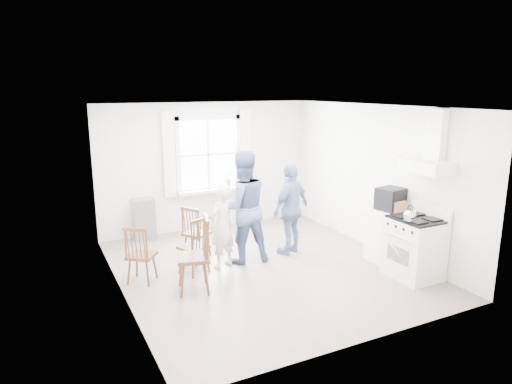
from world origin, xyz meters
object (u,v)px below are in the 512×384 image
windsor_chair_c (201,246)px  person_right (291,209)px  windsor_chair_a (198,240)px  stereo_stack (391,199)px  low_cabinet (386,236)px  windsor_chair_b (138,249)px  person_mid (242,207)px  person_left (222,226)px  gas_stove (414,247)px

windsor_chair_c → person_right: bearing=21.3°
windsor_chair_a → stereo_stack: bearing=-16.1°
low_cabinet → stereo_stack: 0.64m
low_cabinet → windsor_chair_c: bearing=174.3°
low_cabinet → windsor_chair_a: size_ratio=0.96×
low_cabinet → windsor_chair_b: bearing=166.8°
windsor_chair_c → person_mid: person_mid is taller
stereo_stack → windsor_chair_c: stereo_stack is taller
stereo_stack → windsor_chair_a: bearing=163.9°
stereo_stack → person_mid: bearing=153.6°
low_cabinet → windsor_chair_c: size_ratio=0.81×
low_cabinet → windsor_chair_b: (-3.94, 0.93, 0.11)m
low_cabinet → windsor_chair_b: 4.05m
windsor_chair_a → person_mid: (0.87, 0.21, 0.37)m
stereo_stack → windsor_chair_c: bearing=174.4°
windsor_chair_c → person_mid: size_ratio=0.59×
stereo_stack → person_left: bearing=159.0°
low_cabinet → stereo_stack: size_ratio=1.91×
gas_stove → person_left: size_ratio=0.81×
person_mid → windsor_chair_b: bearing=9.4°
low_cabinet → person_left: size_ratio=0.65×
gas_stove → person_left: person_left is taller
windsor_chair_c → person_right: person_right is taller
stereo_stack → person_mid: size_ratio=0.25×
windsor_chair_b → person_mid: bearing=5.3°
windsor_chair_a → person_left: (0.46, 0.12, 0.12)m
low_cabinet → windsor_chair_a: (-3.03, 0.88, 0.12)m
person_right → stereo_stack: bearing=115.4°
low_cabinet → person_right: size_ratio=0.56×
stereo_stack → windsor_chair_a: size_ratio=0.50×
windsor_chair_b → person_left: person_left is taller
gas_stove → person_mid: size_ratio=0.59×
gas_stove → low_cabinet: (0.07, 0.70, -0.03)m
person_left → person_mid: person_mid is taller
stereo_stack → windsor_chair_c: (-3.21, 0.32, -0.40)m
gas_stove → stereo_stack: stereo_stack is taller
gas_stove → stereo_stack: 0.93m
windsor_chair_b → person_mid: (1.78, 0.17, 0.39)m
windsor_chair_b → person_mid: person_mid is taller
low_cabinet → windsor_chair_c: (-3.17, 0.31, 0.23)m
person_left → stereo_stack: bearing=135.1°
gas_stove → person_right: person_right is taller
windsor_chair_b → stereo_stack: bearing=-13.1°
windsor_chair_c → person_left: (0.61, 0.69, 0.01)m
windsor_chair_c → person_left: 0.92m
person_mid → person_right: bearing=-177.6°
windsor_chair_b → person_right: bearing=3.0°
person_mid → person_left: bearing=16.7°
windsor_chair_b → person_mid: size_ratio=0.48×
person_left → windsor_chair_c: bearing=24.8°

